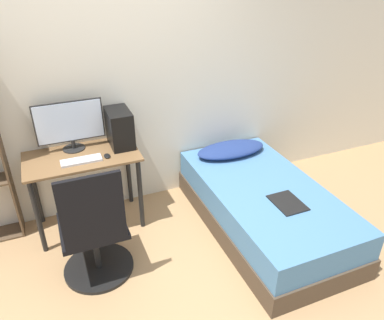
{
  "coord_description": "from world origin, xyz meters",
  "views": [
    {
      "loc": [
        -0.56,
        -1.92,
        2.38
      ],
      "look_at": [
        0.55,
        0.77,
        0.75
      ],
      "focal_mm": 35.0,
      "sensor_mm": 36.0,
      "label": 1
    }
  ],
  "objects_px": {
    "office_chair": "(95,237)",
    "pc_tower": "(120,128)",
    "monitor": "(70,124)",
    "bed": "(263,207)",
    "keyboard": "(81,161)"
  },
  "relations": [
    {
      "from": "monitor",
      "to": "pc_tower",
      "type": "height_order",
      "value": "monitor"
    },
    {
      "from": "bed",
      "to": "keyboard",
      "type": "relative_size",
      "value": 5.48
    },
    {
      "from": "bed",
      "to": "pc_tower",
      "type": "xyz_separation_m",
      "value": [
        -1.16,
        0.77,
        0.71
      ]
    },
    {
      "from": "office_chair",
      "to": "bed",
      "type": "bearing_deg",
      "value": 1.05
    },
    {
      "from": "office_chair",
      "to": "pc_tower",
      "type": "distance_m",
      "value": 1.05
    },
    {
      "from": "pc_tower",
      "to": "office_chair",
      "type": "bearing_deg",
      "value": -118.46
    },
    {
      "from": "bed",
      "to": "monitor",
      "type": "relative_size",
      "value": 3.18
    },
    {
      "from": "monitor",
      "to": "keyboard",
      "type": "distance_m",
      "value": 0.37
    },
    {
      "from": "office_chair",
      "to": "pc_tower",
      "type": "xyz_separation_m",
      "value": [
        0.43,
        0.79,
        0.54
      ]
    },
    {
      "from": "keyboard",
      "to": "pc_tower",
      "type": "height_order",
      "value": "pc_tower"
    },
    {
      "from": "keyboard",
      "to": "pc_tower",
      "type": "relative_size",
      "value": 1.0
    },
    {
      "from": "office_chair",
      "to": "keyboard",
      "type": "height_order",
      "value": "office_chair"
    },
    {
      "from": "bed",
      "to": "keyboard",
      "type": "xyz_separation_m",
      "value": [
        -1.56,
        0.57,
        0.55
      ]
    },
    {
      "from": "office_chair",
      "to": "pc_tower",
      "type": "height_order",
      "value": "pc_tower"
    },
    {
      "from": "office_chair",
      "to": "keyboard",
      "type": "bearing_deg",
      "value": 86.92
    }
  ]
}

